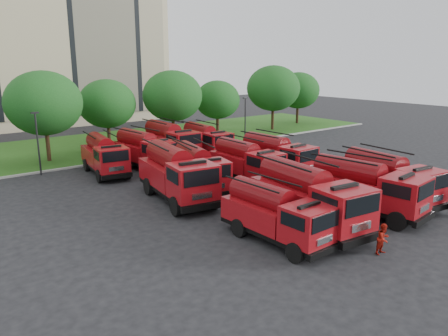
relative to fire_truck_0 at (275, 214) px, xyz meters
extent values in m
plane|color=black|center=(4.59, 4.14, -1.47)|extent=(140.00, 140.00, 0.00)
cube|color=#234A13|center=(4.59, 30.14, -1.41)|extent=(70.00, 16.00, 0.12)
cube|color=gray|center=(4.59, 22.04, -1.40)|extent=(70.00, 0.30, 0.14)
cube|color=beige|center=(6.59, 52.14, 11.03)|extent=(30.00, 14.00, 25.00)
cube|color=black|center=(6.59, 45.04, 11.03)|extent=(28.00, 0.15, 22.00)
cylinder|color=#382314|center=(-3.41, 25.64, -0.07)|extent=(0.36, 0.36, 2.80)
ellipsoid|color=#123F14|center=(-3.41, 25.64, 3.89)|extent=(6.72, 6.72, 5.71)
cylinder|color=#382314|center=(3.59, 28.14, -0.25)|extent=(0.36, 0.36, 2.45)
ellipsoid|color=#123F14|center=(3.59, 28.14, 3.22)|extent=(5.88, 5.88, 5.00)
cylinder|color=#382314|center=(10.59, 26.64, -0.11)|extent=(0.36, 0.36, 2.73)
ellipsoid|color=#123F14|center=(10.59, 26.64, 3.75)|extent=(6.55, 6.55, 5.57)
cylinder|color=#382314|center=(17.59, 27.64, -0.33)|extent=(0.36, 0.36, 2.27)
ellipsoid|color=#123F14|center=(17.59, 27.64, 2.88)|extent=(5.46, 5.46, 4.64)
cylinder|color=#382314|center=(25.59, 26.14, -0.04)|extent=(0.36, 0.36, 2.87)
ellipsoid|color=#123F14|center=(25.59, 26.14, 4.02)|extent=(6.89, 6.89, 5.85)
cylinder|color=#382314|center=(32.59, 28.14, -0.21)|extent=(0.36, 0.36, 2.52)
ellipsoid|color=#123F14|center=(32.59, 28.14, 3.35)|extent=(6.05, 6.05, 5.14)
cylinder|color=black|center=(-5.41, 21.34, 1.03)|extent=(0.14, 0.14, 5.00)
cube|color=black|center=(-5.41, 21.34, 3.58)|extent=(0.60, 0.25, 0.12)
cylinder|color=black|center=(16.59, 21.34, 1.03)|extent=(0.14, 0.14, 5.00)
cube|color=black|center=(16.59, 21.34, 3.58)|extent=(0.60, 0.25, 0.12)
cube|color=black|center=(0.00, 0.01, -0.89)|extent=(2.15, 6.30, 0.27)
cube|color=black|center=(0.04, -3.17, -0.93)|extent=(2.24, 0.25, 0.31)
cube|color=maroon|center=(0.03, -2.14, 0.12)|extent=(2.22, 2.00, 1.75)
cube|color=black|center=(0.04, -3.15, 0.52)|extent=(1.88, 0.07, 0.76)
cube|color=maroon|center=(-0.01, 1.00, -0.17)|extent=(2.25, 4.15, 1.17)
cylinder|color=#5B0509|center=(-0.01, 1.00, 0.78)|extent=(1.40, 3.78, 1.34)
cylinder|color=black|center=(-1.00, -2.33, -0.98)|extent=(0.33, 0.99, 0.99)
cylinder|color=black|center=(1.06, -2.31, -0.98)|extent=(0.33, 0.99, 0.99)
cylinder|color=black|center=(-1.05, 1.61, -0.98)|extent=(0.33, 0.99, 0.99)
cylinder|color=black|center=(1.01, 1.64, -0.98)|extent=(0.33, 0.99, 0.99)
cube|color=black|center=(2.75, 0.23, -0.77)|extent=(3.41, 7.80, 0.32)
cube|color=black|center=(2.27, -3.57, -0.83)|extent=(2.71, 0.61, 0.38)
cube|color=maroon|center=(2.42, -2.34, 0.44)|extent=(2.92, 2.69, 2.10)
cube|color=black|center=(2.27, -3.54, 0.93)|extent=(2.25, 0.34, 0.92)
cube|color=maroon|center=(2.90, 1.41, 0.09)|extent=(3.25, 5.25, 1.40)
cylinder|color=#5B0509|center=(2.90, 1.41, 1.24)|extent=(2.18, 4.70, 1.62)
cylinder|color=black|center=(1.17, -2.39, -0.88)|extent=(0.52, 1.22, 1.19)
cylinder|color=black|center=(3.63, -2.71, -0.88)|extent=(0.52, 1.22, 1.19)
cylinder|color=black|center=(1.77, 2.31, -0.88)|extent=(0.52, 1.22, 1.19)
cylinder|color=black|center=(4.23, 2.00, -0.88)|extent=(0.52, 1.22, 1.19)
cube|color=black|center=(7.15, -0.41, -0.82)|extent=(3.04, 7.25, 0.30)
cube|color=black|center=(7.52, -3.96, -0.87)|extent=(2.53, 0.51, 0.35)
cube|color=maroon|center=(7.40, -2.81, 0.31)|extent=(2.68, 2.46, 1.96)
cube|color=black|center=(7.52, -3.93, 0.77)|extent=(2.11, 0.27, 0.86)
cube|color=maroon|center=(7.03, 0.69, -0.01)|extent=(2.93, 4.86, 1.31)
cylinder|color=#5B0509|center=(7.03, 0.69, 1.06)|extent=(1.94, 4.36, 1.51)
cylinder|color=black|center=(6.27, -3.13, -0.92)|extent=(0.47, 1.14, 1.11)
cylinder|color=black|center=(8.57, -2.89, -0.92)|extent=(0.47, 1.14, 1.11)
cylinder|color=black|center=(5.81, 1.27, -0.92)|extent=(0.47, 1.14, 1.11)
cylinder|color=black|center=(8.11, 1.51, -0.92)|extent=(0.47, 1.14, 1.11)
cube|color=black|center=(10.25, -0.03, -0.83)|extent=(3.11, 7.13, 0.30)
cube|color=black|center=(9.82, -3.51, -0.88)|extent=(2.48, 0.55, 0.35)
cube|color=maroon|center=(9.96, -2.38, 0.28)|extent=(2.67, 2.45, 1.92)
cube|color=black|center=(9.82, -3.48, 0.72)|extent=(2.06, 0.31, 0.84)
cube|color=maroon|center=(10.39, 1.04, -0.04)|extent=(2.96, 4.80, 1.28)
cylinder|color=#5B0509|center=(10.39, 1.04, 1.01)|extent=(1.98, 4.30, 1.48)
cylinder|color=black|center=(8.81, -2.44, -0.93)|extent=(0.48, 1.12, 1.09)
cylinder|color=black|center=(11.06, -2.72, -0.93)|extent=(0.48, 1.12, 1.09)
cylinder|color=black|center=(9.35, 1.87, -0.93)|extent=(0.48, 1.12, 1.09)
cylinder|color=black|center=(11.60, 1.59, -0.93)|extent=(0.48, 1.12, 1.09)
cube|color=black|center=(-0.24, 8.98, -0.76)|extent=(3.70, 7.93, 0.33)
cube|color=black|center=(-0.87, 5.16, -0.82)|extent=(2.73, 0.71, 0.38)
cube|color=maroon|center=(-0.66, 6.39, 0.46)|extent=(3.02, 2.80, 2.13)
cube|color=black|center=(-0.86, 5.19, 0.95)|extent=(2.27, 0.42, 0.93)
cube|color=maroon|center=(-0.05, 10.16, 0.11)|extent=(3.44, 5.38, 1.42)
cylinder|color=#5B0509|center=(-0.05, 10.16, 1.27)|extent=(2.35, 4.78, 1.63)
cylinder|color=black|center=(-1.94, 6.38, -0.87)|extent=(0.57, 1.24, 1.20)
cylinder|color=black|center=(0.54, 5.98, -0.87)|extent=(0.57, 1.24, 1.20)
cylinder|color=black|center=(-1.16, 11.11, -0.87)|extent=(0.57, 1.24, 1.20)
cylinder|color=black|center=(1.31, 10.71, -0.87)|extent=(0.57, 1.24, 1.20)
cube|color=black|center=(2.19, 9.93, -0.85)|extent=(3.82, 7.04, 0.29)
cube|color=black|center=(1.33, 6.64, -0.90)|extent=(2.38, 0.83, 0.34)
cube|color=maroon|center=(1.61, 7.71, 0.23)|extent=(2.80, 2.63, 1.87)
cube|color=black|center=(1.34, 6.67, 0.66)|extent=(1.96, 0.55, 0.81)
cube|color=maroon|center=(2.45, 10.95, -0.08)|extent=(3.38, 4.85, 1.25)
cylinder|color=#5B0509|center=(2.45, 10.95, 0.93)|extent=(2.40, 4.25, 1.44)
cylinder|color=black|center=(0.50, 7.80, -0.95)|extent=(0.59, 1.10, 1.05)
cylinder|color=black|center=(2.63, 7.24, -0.95)|extent=(0.59, 1.10, 1.05)
cylinder|color=black|center=(1.56, 11.88, -0.95)|extent=(0.59, 1.10, 1.05)
cylinder|color=black|center=(3.69, 11.32, -0.95)|extent=(0.59, 1.10, 1.05)
cube|color=black|center=(6.43, 9.63, -0.86)|extent=(2.33, 6.64, 0.28)
cube|color=black|center=(6.34, 6.29, -0.91)|extent=(2.36, 0.30, 0.33)
cube|color=maroon|center=(6.37, 7.37, 0.20)|extent=(2.36, 2.13, 1.84)
cube|color=black|center=(6.34, 6.31, 0.62)|extent=(1.98, 0.10, 0.80)
cube|color=maroon|center=(6.46, 10.66, -0.11)|extent=(2.42, 4.39, 1.22)
cylinder|color=#5B0509|center=(6.46, 10.66, 0.89)|extent=(1.51, 3.99, 1.41)
cylinder|color=black|center=(5.29, 7.21, -0.95)|extent=(0.36, 1.04, 1.04)
cylinder|color=black|center=(7.45, 7.15, -0.95)|extent=(0.36, 1.04, 1.04)
cylinder|color=black|center=(5.39, 11.35, -0.95)|extent=(0.36, 1.04, 1.04)
cylinder|color=black|center=(7.56, 11.29, -0.95)|extent=(0.36, 1.04, 1.04)
cube|color=black|center=(9.54, 9.53, -0.84)|extent=(2.40, 6.89, 0.29)
cube|color=black|center=(9.62, 6.06, -0.89)|extent=(2.45, 0.30, 0.34)
cube|color=maroon|center=(9.60, 7.18, 0.26)|extent=(2.44, 2.20, 1.91)
cube|color=black|center=(9.62, 6.09, 0.70)|extent=(2.05, 0.09, 0.83)
cube|color=maroon|center=(9.52, 10.60, -0.05)|extent=(2.49, 4.55, 1.27)
cylinder|color=#5B0509|center=(9.52, 10.60, 0.98)|extent=(1.55, 4.14, 1.47)
cylinder|color=black|center=(8.48, 6.96, -0.93)|extent=(0.37, 1.08, 1.08)
cylinder|color=black|center=(10.72, 7.01, -0.93)|extent=(0.37, 1.08, 1.08)
cylinder|color=black|center=(8.38, 11.26, -0.93)|extent=(0.37, 1.08, 1.08)
cylinder|color=black|center=(10.63, 11.31, -0.93)|extent=(0.37, 1.08, 1.08)
cube|color=black|center=(-1.18, 18.39, -0.86)|extent=(3.12, 6.87, 0.28)
cube|color=black|center=(-1.67, 15.07, -0.90)|extent=(2.37, 0.58, 0.33)
cube|color=maroon|center=(-1.51, 16.15, 0.21)|extent=(2.60, 2.40, 1.84)
cube|color=black|center=(-1.66, 15.10, 0.63)|extent=(1.97, 0.34, 0.80)
cube|color=maroon|center=(-1.03, 19.42, -0.10)|extent=(2.93, 4.64, 1.23)
cylinder|color=#5B0509|center=(-1.03, 19.42, 0.90)|extent=(1.98, 4.14, 1.42)
cylinder|color=black|center=(-2.61, 16.12, -0.95)|extent=(0.48, 1.08, 1.04)
cylinder|color=black|center=(-0.46, 15.80, -0.95)|extent=(0.48, 1.08, 1.04)
cylinder|color=black|center=(-2.00, 20.24, -0.95)|extent=(0.48, 1.08, 1.04)
cylinder|color=black|center=(0.15, 19.92, -0.95)|extent=(0.48, 1.08, 1.04)
cube|color=black|center=(2.22, 18.00, -0.83)|extent=(2.92, 7.06, 0.29)
cube|color=black|center=(2.56, 14.53, -0.88)|extent=(2.47, 0.48, 0.34)
cube|color=maroon|center=(2.45, 15.65, 0.27)|extent=(2.60, 2.38, 1.92)
cube|color=black|center=(2.56, 14.55, 0.71)|extent=(2.06, 0.25, 0.83)
cube|color=maroon|center=(2.12, 19.07, -0.05)|extent=(2.83, 4.73, 1.28)
cylinder|color=#5B0509|center=(2.12, 19.07, 1.00)|extent=(1.87, 4.25, 1.47)
cylinder|color=black|center=(1.34, 15.34, -0.93)|extent=(0.45, 1.11, 1.08)
cylinder|color=black|center=(3.59, 15.56, -0.93)|extent=(0.45, 1.11, 1.08)
cylinder|color=black|center=(0.92, 19.64, -0.93)|extent=(0.45, 1.11, 1.08)
cylinder|color=black|center=(3.17, 19.86, -0.93)|extent=(0.45, 1.11, 1.08)
cube|color=black|center=(6.06, 20.14, -0.80)|extent=(2.44, 7.26, 0.31)
cube|color=black|center=(6.03, 16.47, -0.85)|extent=(2.59, 0.28, 0.36)
cube|color=maroon|center=(6.04, 17.66, 0.36)|extent=(2.55, 2.30, 2.02)
cube|color=black|center=(6.03, 16.50, 0.83)|extent=(2.17, 0.07, 0.88)
cube|color=maroon|center=(6.07, 21.27, 0.03)|extent=(2.58, 4.78, 1.34)
cylinder|color=#5B0509|center=(6.07, 21.27, 1.12)|extent=(1.59, 4.35, 1.55)
cylinder|color=black|center=(4.85, 17.46, -0.90)|extent=(0.37, 1.14, 1.14)
cylinder|color=black|center=(7.22, 17.44, -0.90)|extent=(0.37, 1.14, 1.14)
cylinder|color=black|center=(4.89, 22.01, -0.90)|extent=(0.37, 1.14, 1.14)
cylinder|color=black|center=(7.27, 21.98, -0.90)|extent=(0.37, 1.14, 1.14)
cube|color=black|center=(9.31, 18.85, -0.87)|extent=(2.60, 6.67, 0.28)
cube|color=black|center=(9.07, 15.55, -0.91)|extent=(2.34, 0.40, 0.33)
cube|color=maroon|center=(9.15, 16.62, 0.18)|extent=(2.43, 2.21, 1.82)
cube|color=black|center=(9.08, 15.58, 0.60)|extent=(1.96, 0.19, 0.79)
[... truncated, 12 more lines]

